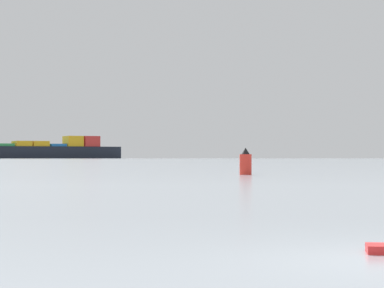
% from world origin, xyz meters
% --- Properties ---
extents(cargo_ship, '(184.40, 102.41, 32.93)m').
position_xyz_m(cargo_ship, '(-178.17, 838.64, 8.28)').
color(cargo_ship, black).
rests_on(cargo_ship, ground_plane).
extents(distant_headland, '(1221.12, 583.87, 31.33)m').
position_xyz_m(distant_headland, '(4.78, 1687.87, 15.67)').
color(distant_headland, '#4C564C').
rests_on(distant_headland, ground_plane).
extents(channel_buoy, '(0.91, 0.91, 2.05)m').
position_xyz_m(channel_buoy, '(0.20, 55.41, 0.92)').
color(channel_buoy, red).
rests_on(channel_buoy, ground_plane).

